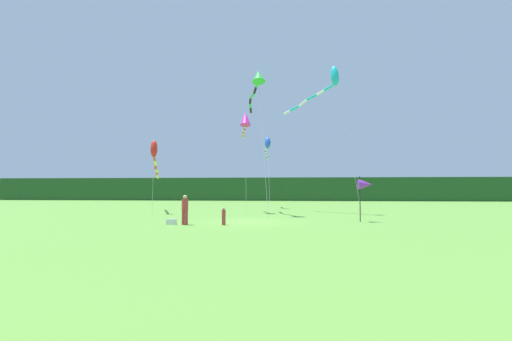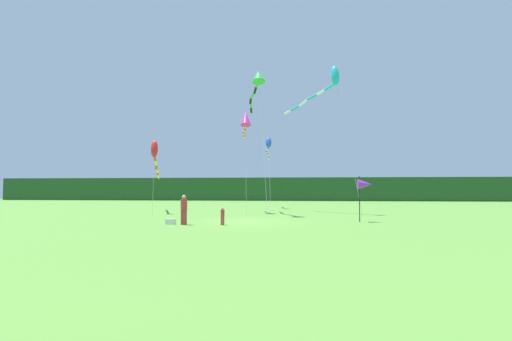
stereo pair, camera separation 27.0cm
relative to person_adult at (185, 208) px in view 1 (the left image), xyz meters
name	(u,v)px [view 1 (the left image)]	position (x,y,z in m)	size (l,w,h in m)	color
ground_plane	(247,222)	(3.50, 2.30, -1.00)	(120.00, 120.00, 0.00)	#5B9338
distant_treeline	(277,189)	(3.50, 47.30, 1.11)	(108.00, 3.05, 4.23)	#234C23
person_adult	(185,208)	(0.00, 0.00, 0.00)	(0.40, 0.40, 1.80)	#B23338
person_child	(224,215)	(2.37, 0.05, -0.40)	(0.24, 0.24, 1.07)	#B23338
cooler_box	(172,222)	(-0.91, 0.26, -0.84)	(0.59, 0.31, 0.32)	silver
banner_flag_pole	(365,185)	(11.24, 3.16, 1.43)	(0.90, 0.70, 3.00)	black
kite_magenta	(245,120)	(2.21, 11.41, 7.45)	(1.24, 5.32, 9.31)	#B2B2B2
kite_cyan	(328,82)	(9.63, 11.05, 10.60)	(6.38, 7.24, 12.93)	#B2B2B2
kite_green	(257,81)	(3.59, 8.49, 10.16)	(2.41, 9.43, 12.01)	#B2B2B2
kite_blue	(267,145)	(3.68, 19.62, 6.09)	(0.95, 7.83, 8.05)	#B2B2B2
kite_red	(155,155)	(-5.91, 10.47, 4.20)	(2.59, 7.95, 6.50)	#B2B2B2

